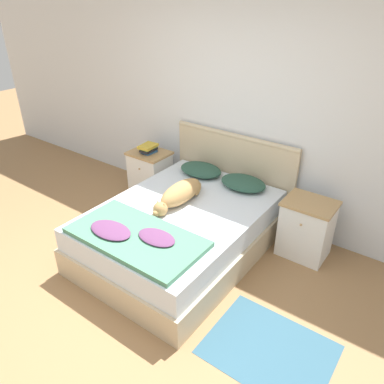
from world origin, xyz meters
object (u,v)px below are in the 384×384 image
(nightstand_right, at_px, (306,228))
(dog, at_px, (180,194))
(pillow_right, at_px, (243,183))
(bed, at_px, (181,231))
(pillow_left, at_px, (201,170))
(nightstand_left, at_px, (150,174))
(book_stack, at_px, (148,148))

(nightstand_right, height_order, dog, dog)
(nightstand_right, relative_size, pillow_right, 1.20)
(bed, height_order, pillow_right, pillow_right)
(nightstand_right, height_order, pillow_left, pillow_left)
(bed, height_order, nightstand_left, nightstand_left)
(bed, xyz_separation_m, dog, (-0.08, 0.09, 0.36))
(nightstand_right, bearing_deg, book_stack, -179.67)
(bed, relative_size, book_stack, 8.18)
(nightstand_right, xyz_separation_m, book_stack, (-2.09, -0.01, 0.36))
(nightstand_left, bearing_deg, pillow_left, 3.12)
(nightstand_right, distance_m, book_stack, 2.12)
(bed, distance_m, pillow_right, 0.87)
(bed, height_order, dog, dog)
(bed, distance_m, book_stack, 1.33)
(nightstand_left, xyz_separation_m, pillow_left, (0.77, 0.04, 0.26))
(pillow_right, bearing_deg, nightstand_left, -178.20)
(book_stack, bearing_deg, bed, -33.98)
(nightstand_left, relative_size, dog, 0.77)
(pillow_left, bearing_deg, pillow_right, 0.00)
(nightstand_right, height_order, pillow_right, pillow_right)
(dog, relative_size, book_stack, 3.30)
(pillow_right, bearing_deg, nightstand_right, -3.12)
(nightstand_left, bearing_deg, pillow_right, 1.80)
(pillow_right, height_order, dog, dog)
(nightstand_left, distance_m, nightstand_right, 2.10)
(pillow_right, bearing_deg, pillow_left, 180.00)
(bed, xyz_separation_m, pillow_right, (0.28, 0.76, 0.32))
(nightstand_left, xyz_separation_m, dog, (0.97, -0.62, 0.31))
(pillow_left, bearing_deg, book_stack, -175.97)
(pillow_left, height_order, pillow_right, same)
(pillow_left, xyz_separation_m, book_stack, (-0.76, -0.05, 0.10))
(pillow_right, distance_m, book_stack, 1.33)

